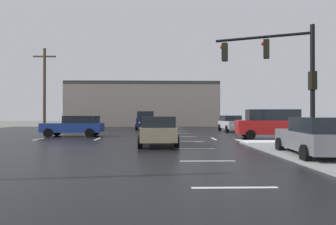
{
  "coord_description": "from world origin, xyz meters",
  "views": [
    {
      "loc": [
        -1.72,
        -20.96,
        1.7
      ],
      "look_at": [
        -1.05,
        4.21,
        1.87
      ],
      "focal_mm": 32.61,
      "sensor_mm": 36.0,
      "label": 1
    }
  ],
  "objects_px": {
    "utility_pole_far": "(44,88)",
    "suv_red": "(272,123)",
    "sedan_silver": "(232,123)",
    "suv_navy": "(145,120)",
    "sedan_grey": "(316,137)",
    "sedan_blue": "(75,126)",
    "traffic_signal_mast": "(284,67)",
    "sedan_tan": "(158,130)"
  },
  "relations": [
    {
      "from": "sedan_silver",
      "to": "suv_navy",
      "type": "xyz_separation_m",
      "value": [
        -8.86,
        4.4,
        0.24
      ]
    },
    {
      "from": "utility_pole_far",
      "to": "suv_red",
      "type": "bearing_deg",
      "value": -25.33
    },
    {
      "from": "sedan_blue",
      "to": "utility_pole_far",
      "type": "height_order",
      "value": "utility_pole_far"
    },
    {
      "from": "suv_navy",
      "to": "utility_pole_far",
      "type": "xyz_separation_m",
      "value": [
        -9.57,
        -4.82,
        3.19
      ]
    },
    {
      "from": "sedan_grey",
      "to": "suv_red",
      "type": "relative_size",
      "value": 0.93
    },
    {
      "from": "sedan_tan",
      "to": "suv_red",
      "type": "relative_size",
      "value": 0.92
    },
    {
      "from": "utility_pole_far",
      "to": "suv_navy",
      "type": "bearing_deg",
      "value": 26.75
    },
    {
      "from": "sedan_tan",
      "to": "sedan_blue",
      "type": "bearing_deg",
      "value": 40.26
    },
    {
      "from": "sedan_tan",
      "to": "sedan_blue",
      "type": "distance_m",
      "value": 9.61
    },
    {
      "from": "traffic_signal_mast",
      "to": "suv_red",
      "type": "bearing_deg",
      "value": -82.17
    },
    {
      "from": "sedan_grey",
      "to": "suv_red",
      "type": "height_order",
      "value": "suv_red"
    },
    {
      "from": "sedan_silver",
      "to": "utility_pole_far",
      "type": "bearing_deg",
      "value": -90.36
    },
    {
      "from": "suv_red",
      "to": "sedan_silver",
      "type": "bearing_deg",
      "value": 100.34
    },
    {
      "from": "sedan_tan",
      "to": "sedan_grey",
      "type": "distance_m",
      "value": 7.82
    },
    {
      "from": "sedan_blue",
      "to": "traffic_signal_mast",
      "type": "bearing_deg",
      "value": 147.41
    },
    {
      "from": "sedan_tan",
      "to": "suv_red",
      "type": "xyz_separation_m",
      "value": [
        7.88,
        4.52,
        0.24
      ]
    },
    {
      "from": "traffic_signal_mast",
      "to": "sedan_grey",
      "type": "bearing_deg",
      "value": 109.69
    },
    {
      "from": "sedan_tan",
      "to": "sedan_grey",
      "type": "height_order",
      "value": "same"
    },
    {
      "from": "sedan_grey",
      "to": "utility_pole_far",
      "type": "relative_size",
      "value": 0.57
    },
    {
      "from": "suv_navy",
      "to": "suv_red",
      "type": "bearing_deg",
      "value": 31.32
    },
    {
      "from": "traffic_signal_mast",
      "to": "utility_pole_far",
      "type": "bearing_deg",
      "value": -17.58
    },
    {
      "from": "sedan_blue",
      "to": "suv_red",
      "type": "xyz_separation_m",
      "value": [
        14.28,
        -2.64,
        0.24
      ]
    },
    {
      "from": "sedan_silver",
      "to": "sedan_tan",
      "type": "xyz_separation_m",
      "value": [
        -7.29,
        -13.95,
        0.0
      ]
    },
    {
      "from": "sedan_silver",
      "to": "sedan_grey",
      "type": "xyz_separation_m",
      "value": [
        -1.19,
        -18.85,
        0.0
      ]
    },
    {
      "from": "traffic_signal_mast",
      "to": "sedan_grey",
      "type": "xyz_separation_m",
      "value": [
        -0.2,
        -3.55,
        -3.23
      ]
    },
    {
      "from": "sedan_silver",
      "to": "sedan_blue",
      "type": "height_order",
      "value": "same"
    },
    {
      "from": "sedan_grey",
      "to": "suv_navy",
      "type": "height_order",
      "value": "suv_navy"
    },
    {
      "from": "sedan_blue",
      "to": "suv_navy",
      "type": "height_order",
      "value": "suv_navy"
    },
    {
      "from": "sedan_silver",
      "to": "suv_red",
      "type": "bearing_deg",
      "value": 1.92
    },
    {
      "from": "sedan_silver",
      "to": "sedan_blue",
      "type": "xyz_separation_m",
      "value": [
        -13.69,
        -6.79,
        0.0
      ]
    },
    {
      "from": "traffic_signal_mast",
      "to": "sedan_silver",
      "type": "distance_m",
      "value": 15.67
    },
    {
      "from": "traffic_signal_mast",
      "to": "suv_red",
      "type": "distance_m",
      "value": 6.78
    },
    {
      "from": "sedan_silver",
      "to": "suv_navy",
      "type": "relative_size",
      "value": 0.93
    },
    {
      "from": "suv_navy",
      "to": "sedan_blue",
      "type": "bearing_deg",
      "value": -26.42
    },
    {
      "from": "sedan_blue",
      "to": "utility_pole_far",
      "type": "relative_size",
      "value": 0.56
    },
    {
      "from": "suv_red",
      "to": "traffic_signal_mast",
      "type": "bearing_deg",
      "value": -98.31
    },
    {
      "from": "sedan_tan",
      "to": "sedan_grey",
      "type": "bearing_deg",
      "value": -130.35
    },
    {
      "from": "sedan_silver",
      "to": "sedan_grey",
      "type": "height_order",
      "value": "same"
    },
    {
      "from": "sedan_silver",
      "to": "suv_red",
      "type": "distance_m",
      "value": 9.44
    },
    {
      "from": "sedan_grey",
      "to": "utility_pole_far",
      "type": "height_order",
      "value": "utility_pole_far"
    },
    {
      "from": "sedan_grey",
      "to": "utility_pole_far",
      "type": "distance_m",
      "value": 25.46
    },
    {
      "from": "sedan_tan",
      "to": "sedan_silver",
      "type": "bearing_deg",
      "value": -29.16
    }
  ]
}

